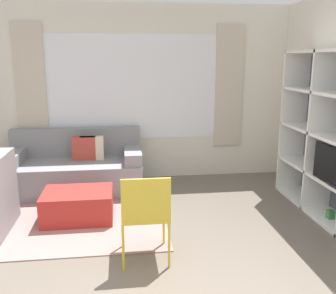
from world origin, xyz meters
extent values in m
cube|color=silver|center=(0.00, 3.40, 1.35)|extent=(6.09, 0.07, 2.70)
cube|color=white|center=(0.00, 3.36, 1.45)|extent=(2.69, 0.01, 1.60)
cube|color=beige|center=(-1.51, 3.35, 1.45)|extent=(0.44, 0.03, 1.90)
cube|color=beige|center=(1.51, 3.35, 1.45)|extent=(0.44, 0.03, 1.90)
cube|color=gray|center=(-1.20, 1.83, 0.01)|extent=(2.97, 1.89, 0.01)
cube|color=white|center=(2.25, 1.76, 0.99)|extent=(0.39, 0.04, 1.99)
cube|color=white|center=(2.25, 2.54, 0.99)|extent=(0.39, 0.04, 1.99)
cube|color=white|center=(2.25, 1.37, 0.02)|extent=(0.39, 2.35, 0.04)
cube|color=white|center=(2.25, 1.37, 0.50)|extent=(0.39, 2.35, 0.04)
cube|color=#388947|center=(2.23, 1.37, 0.09)|extent=(0.08, 0.08, 0.10)
cube|color=gray|center=(-0.88, 2.84, 0.22)|extent=(1.91, 0.93, 0.44)
cube|color=gray|center=(-0.88, 3.22, 0.65)|extent=(1.91, 0.18, 0.42)
cube|color=gray|center=(-1.72, 2.84, 0.53)|extent=(0.24, 0.87, 0.17)
cube|color=gray|center=(-0.05, 2.84, 0.53)|extent=(0.24, 0.87, 0.17)
cube|color=#AD3D33|center=(-0.74, 2.94, 0.61)|extent=(0.35, 0.14, 0.34)
cube|color=beige|center=(-0.63, 2.94, 0.61)|extent=(0.34, 0.13, 0.34)
cube|color=#A82823|center=(-0.73, 1.81, 0.18)|extent=(0.81, 0.60, 0.35)
cylinder|color=gold|center=(0.20, 1.05, 0.22)|extent=(0.02, 0.02, 0.44)
cylinder|color=gold|center=(-0.21, 1.05, 0.22)|extent=(0.02, 0.02, 0.44)
cylinder|color=gold|center=(0.20, 0.61, 0.22)|extent=(0.02, 0.02, 0.44)
cylinder|color=gold|center=(-0.21, 0.61, 0.22)|extent=(0.02, 0.02, 0.44)
cube|color=gold|center=(0.00, 0.83, 0.45)|extent=(0.44, 0.46, 0.02)
cube|color=gold|center=(0.00, 0.62, 0.66)|extent=(0.44, 0.02, 0.40)
camera|label=1|loc=(-0.20, -2.47, 1.87)|focal=40.00mm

